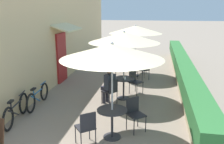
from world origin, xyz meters
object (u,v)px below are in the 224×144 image
coffee_cup_mid (125,78)px  patio_umbrella_far (136,30)px  cafe_chair_near_right (86,126)px  patio_umbrella_near (112,51)px  cafe_chair_far_back (140,62)px  bicycle_second (38,97)px  bicycle_leaning (16,110)px  patio_table_mid (124,84)px  coffee_cup_far (134,60)px  cafe_chair_near_left (135,111)px  cafe_chair_far_right (145,68)px  patio_umbrella_mid (124,37)px  patio_table_near (112,118)px  seated_patron_mid_right (109,84)px  cafe_chair_mid_left (135,80)px  patio_table_far (135,65)px  cafe_chair_mid_right (111,90)px  cafe_chair_far_left (120,65)px

coffee_cup_mid → patio_umbrella_far: bearing=89.1°
cafe_chair_near_right → patio_umbrella_near: bearing=6.1°
cafe_chair_far_back → bicycle_second: bearing=-8.7°
coffee_cup_mid → bicycle_leaning: (-2.79, -2.24, -0.45)m
cafe_chair_near_right → bicycle_second: bearing=98.4°
patio_table_mid → patio_umbrella_far: patio_umbrella_far is taller
patio_umbrella_far → bicycle_second: size_ratio=1.40×
cafe_chair_near_right → coffee_cup_far: size_ratio=9.67×
cafe_chair_far_back → coffee_cup_far: 0.85m
coffee_cup_mid → bicycle_leaning: size_ratio=0.05×
cafe_chair_near_left → cafe_chair_near_right: same height
cafe_chair_near_right → cafe_chair_far_right: (1.02, 5.88, 0.00)m
cafe_chair_near_left → patio_umbrella_mid: 2.87m
patio_table_near → seated_patron_mid_right: seated_patron_mid_right is taller
patio_table_near → bicycle_leaning: size_ratio=0.43×
patio_umbrella_near → cafe_chair_mid_left: size_ratio=2.77×
cafe_chair_near_left → patio_table_far: (-0.49, 5.39, 0.01)m
cafe_chair_mid_left → cafe_chair_mid_right: 1.43m
patio_table_near → coffee_cup_far: (-0.02, 5.80, 0.26)m
cafe_chair_mid_right → bicycle_second: 2.40m
cafe_chair_mid_right → patio_umbrella_near: bearing=-135.0°
patio_table_near → cafe_chair_mid_right: bearing=101.2°
patio_umbrella_near → cafe_chair_far_back: bearing=88.2°
cafe_chair_mid_left → cafe_chair_mid_right: size_ratio=1.00×
cafe_chair_mid_right → cafe_chair_near_right: bearing=-148.0°
cafe_chair_near_right → cafe_chair_far_back: bearing=45.5°
patio_table_near → patio_umbrella_near: bearing=-104.0°
patio_table_mid → cafe_chair_near_right: bearing=-97.2°
patio_umbrella_mid → bicycle_leaning: 4.05m
cafe_chair_mid_right → cafe_chair_far_back: 4.49m
coffee_cup_far → bicycle_leaning: coffee_cup_far is taller
patio_umbrella_mid → patio_table_mid: bearing=97.1°
coffee_cup_far → cafe_chair_mid_right: bearing=-96.3°
patio_table_mid → cafe_chair_far_left: bearing=101.3°
patio_umbrella_mid → patio_umbrella_far: same height
patio_table_far → cafe_chair_mid_left: bearing=-84.8°
cafe_chair_far_left → bicycle_leaning: cafe_chair_far_left is taller
seated_patron_mid_right → patio_table_near: bearing=-133.0°
patio_umbrella_near → patio_umbrella_mid: bearing=91.9°
cafe_chair_near_right → cafe_chair_mid_right: bearing=49.5°
patio_table_mid → bicycle_second: size_ratio=0.43×
cafe_chair_mid_left → coffee_cup_far: bearing=-140.0°
cafe_chair_mid_left → cafe_chair_far_left: (-0.92, 2.31, 0.00)m
patio_umbrella_mid → cafe_chair_far_left: bearing=101.3°
cafe_chair_mid_left → coffee_cup_mid: cafe_chair_mid_left is taller
cafe_chair_mid_left → bicycle_leaning: (-3.06, -2.99, -0.18)m
cafe_chair_near_right → cafe_chair_far_right: same height
coffee_cup_mid → patio_umbrella_far: size_ratio=0.04×
patio_umbrella_far → coffee_cup_far: size_ratio=26.74×
patio_table_mid → patio_umbrella_far: bearing=88.1°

